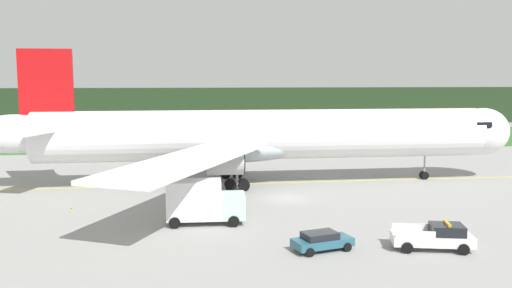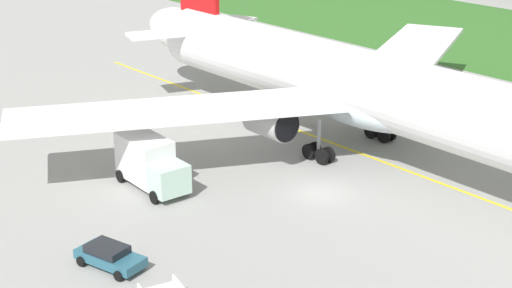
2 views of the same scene
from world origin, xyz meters
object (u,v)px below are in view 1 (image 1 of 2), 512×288
at_px(catering_truck, 203,201).
at_px(apron_cone, 423,229).
at_px(ops_pickup_truck, 435,237).
at_px(airliner, 259,136).
at_px(staff_car, 322,240).

relative_size(catering_truck, apron_cone, 8.97).
xyz_separation_m(ops_pickup_truck, catering_truck, (-15.56, 8.69, 0.95)).
relative_size(ops_pickup_truck, apron_cone, 8.11).
bearing_deg(apron_cone, catering_truck, 163.67).
height_order(airliner, catering_truck, airliner).
xyz_separation_m(airliner, staff_car, (1.01, -23.89, -4.63)).
height_order(ops_pickup_truck, catering_truck, catering_truck).
distance_m(catering_truck, staff_car, 11.14).
bearing_deg(airliner, ops_pickup_truck, -70.48).
bearing_deg(ops_pickup_truck, staff_car, 173.91).
bearing_deg(catering_truck, airliner, 67.03).
xyz_separation_m(airliner, catering_truck, (-6.79, -16.03, -3.48)).
distance_m(airliner, ops_pickup_truck, 26.60).
bearing_deg(airliner, staff_car, -87.59).
xyz_separation_m(staff_car, apron_cone, (8.69, 3.03, -0.36)).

